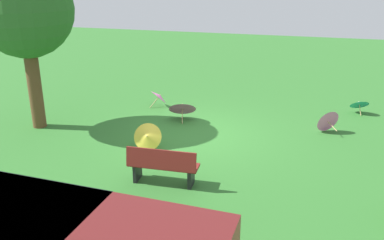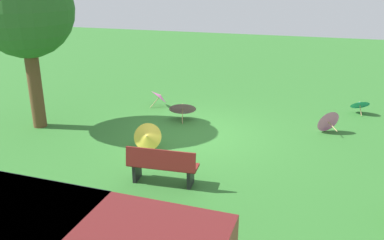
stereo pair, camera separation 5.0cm
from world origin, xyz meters
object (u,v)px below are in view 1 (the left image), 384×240
at_px(park_bench, 163,166).
at_px(shade_tree, 24,11).
at_px(parasol_pink_3, 159,96).
at_px(parasol_pink_1, 182,107).
at_px(parasol_yellow_0, 147,137).
at_px(parasol_pink_0, 327,120).
at_px(parasol_teal_0, 359,103).

relative_size(park_bench, shade_tree, 0.33).
bearing_deg(parasol_pink_3, parasol_pink_1, 137.05).
distance_m(parasol_yellow_0, parasol_pink_3, 3.65).
distance_m(park_bench, parasol_pink_3, 5.62).
bearing_deg(parasol_pink_1, parasol_pink_0, -177.64).
bearing_deg(parasol_pink_1, shade_tree, 22.88).
distance_m(shade_tree, parasol_pink_3, 5.13).
relative_size(shade_tree, parasol_pink_0, 6.30).
height_order(parasol_yellow_0, parasol_teal_0, parasol_yellow_0).
bearing_deg(shade_tree, park_bench, 153.51).
height_order(park_bench, parasol_teal_0, park_bench).
distance_m(parasol_pink_0, parasol_teal_0, 2.30).
height_order(park_bench, shade_tree, shade_tree).
distance_m(parasol_teal_0, parasol_pink_3, 6.82).
xyz_separation_m(park_bench, parasol_yellow_0, (1.05, -1.74, -0.11)).
xyz_separation_m(parasol_pink_1, parasol_teal_0, (-5.55, -2.20, -0.10)).
bearing_deg(parasol_pink_1, parasol_teal_0, -158.41).
xyz_separation_m(park_bench, parasol_pink_0, (-3.66, -4.36, -0.11)).
bearing_deg(parasol_pink_0, parasol_yellow_0, 29.11).
relative_size(park_bench, parasol_pink_1, 1.54).
bearing_deg(shade_tree, parasol_pink_0, -167.37).
bearing_deg(parasol_yellow_0, parasol_pink_3, -75.48).
bearing_deg(park_bench, parasol_pink_3, -69.57).
distance_m(parasol_pink_1, parasol_pink_3, 1.60).
relative_size(parasol_pink_0, parasol_pink_1, 0.75).
distance_m(park_bench, parasol_teal_0, 7.96).
xyz_separation_m(parasol_pink_1, parasol_pink_3, (1.17, -1.09, -0.06)).
bearing_deg(parasol_pink_1, park_bench, 100.71).
xyz_separation_m(shade_tree, parasol_pink_0, (-8.56, -1.92, -3.14)).
bearing_deg(shade_tree, parasol_pink_3, -136.10).
relative_size(shade_tree, parasol_pink_1, 4.70).
bearing_deg(shade_tree, parasol_pink_1, -157.12).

